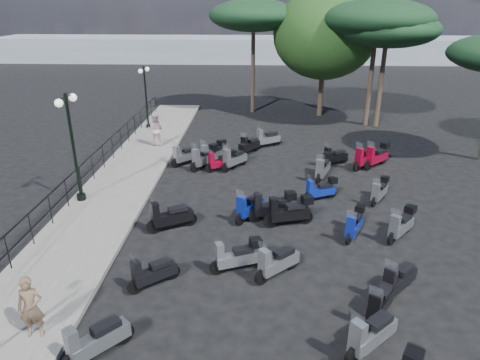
{
  "coord_description": "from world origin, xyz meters",
  "views": [
    {
      "loc": [
        -0.64,
        -13.65,
        7.43
      ],
      "look_at": [
        -1.25,
        1.13,
        1.2
      ],
      "focal_mm": 32.0,
      "sensor_mm": 36.0,
      "label": 1
    }
  ],
  "objects_px": {
    "scooter_27": "(379,191)",
    "scooter_29": "(365,159)",
    "scooter_15": "(273,207)",
    "scooter_17": "(267,139)",
    "scooter_1": "(96,341)",
    "scooter_8": "(249,207)",
    "pine_0": "(378,19)",
    "scooter_5": "(185,156)",
    "pedestrian_far": "(156,130)",
    "scooter_23": "(335,157)",
    "scooter_18": "(371,335)",
    "scooter_20": "(401,225)",
    "scooter_10": "(235,158)",
    "lamp_post_1": "(73,141)",
    "pine_1": "(388,30)",
    "scooter_13": "(398,280)",
    "scooter_9": "(289,212)",
    "scooter_2": "(153,273)",
    "scooter_22": "(323,168)",
    "scooter_21": "(354,224)",
    "scooter_16": "(320,190)",
    "scooter_19": "(380,304)",
    "scooter_7": "(237,256)",
    "pine_2": "(254,16)",
    "broadleaf_tree": "(325,35)",
    "scooter_4": "(221,161)",
    "scooter_30": "(204,158)",
    "scooter_28": "(377,156)",
    "woman": "(31,307)",
    "scooter_3": "(170,217)",
    "scooter_11": "(249,145)",
    "scooter_14": "(277,262)"
  },
  "relations": [
    {
      "from": "scooter_9",
      "to": "pine_0",
      "type": "distance_m",
      "value": 15.92
    },
    {
      "from": "woman",
      "to": "scooter_22",
      "type": "xyz_separation_m",
      "value": [
        8.09,
        10.25,
        -0.41
      ]
    },
    {
      "from": "scooter_27",
      "to": "scooter_28",
      "type": "xyz_separation_m",
      "value": [
        0.87,
        3.93,
        0.09
      ]
    },
    {
      "from": "scooter_21",
      "to": "scooter_16",
      "type": "bearing_deg",
      "value": -47.56
    },
    {
      "from": "scooter_22",
      "to": "lamp_post_1",
      "type": "bearing_deg",
      "value": 38.92
    },
    {
      "from": "lamp_post_1",
      "to": "pine_1",
      "type": "height_order",
      "value": "pine_1"
    },
    {
      "from": "broadleaf_tree",
      "to": "pine_1",
      "type": "height_order",
      "value": "broadleaf_tree"
    },
    {
      "from": "scooter_4",
      "to": "scooter_30",
      "type": "relative_size",
      "value": 0.95
    },
    {
      "from": "scooter_10",
      "to": "scooter_15",
      "type": "relative_size",
      "value": 0.85
    },
    {
      "from": "scooter_11",
      "to": "scooter_29",
      "type": "distance_m",
      "value": 5.86
    },
    {
      "from": "scooter_8",
      "to": "broadleaf_tree",
      "type": "distance_m",
      "value": 17.0
    },
    {
      "from": "scooter_2",
      "to": "scooter_30",
      "type": "bearing_deg",
      "value": -40.81
    },
    {
      "from": "scooter_8",
      "to": "scooter_15",
      "type": "distance_m",
      "value": 0.88
    },
    {
      "from": "woman",
      "to": "scooter_17",
      "type": "distance_m",
      "value": 15.72
    },
    {
      "from": "woman",
      "to": "lamp_post_1",
      "type": "bearing_deg",
      "value": 94.0
    },
    {
      "from": "scooter_23",
      "to": "scooter_8",
      "type": "bearing_deg",
      "value": 113.97
    },
    {
      "from": "scooter_10",
      "to": "pine_2",
      "type": "bearing_deg",
      "value": -55.8
    },
    {
      "from": "pine_0",
      "to": "scooter_5",
      "type": "bearing_deg",
      "value": -143.74
    },
    {
      "from": "pine_2",
      "to": "scooter_2",
      "type": "bearing_deg",
      "value": -96.86
    },
    {
      "from": "scooter_11",
      "to": "scooter_21",
      "type": "distance_m",
      "value": 9.19
    },
    {
      "from": "lamp_post_1",
      "to": "scooter_18",
      "type": "bearing_deg",
      "value": -31.1
    },
    {
      "from": "scooter_15",
      "to": "scooter_17",
      "type": "distance_m",
      "value": 8.42
    },
    {
      "from": "scooter_2",
      "to": "pine_1",
      "type": "bearing_deg",
      "value": -69.92
    },
    {
      "from": "lamp_post_1",
      "to": "scooter_29",
      "type": "distance_m",
      "value": 12.97
    },
    {
      "from": "pedestrian_far",
      "to": "scooter_19",
      "type": "relative_size",
      "value": 1.24
    },
    {
      "from": "scooter_19",
      "to": "scooter_22",
      "type": "distance_m",
      "value": 9.17
    },
    {
      "from": "broadleaf_tree",
      "to": "scooter_18",
      "type": "bearing_deg",
      "value": -94.45
    },
    {
      "from": "scooter_18",
      "to": "scooter_20",
      "type": "bearing_deg",
      "value": -64.48
    },
    {
      "from": "scooter_18",
      "to": "scooter_29",
      "type": "relative_size",
      "value": 1.01
    },
    {
      "from": "scooter_5",
      "to": "scooter_8",
      "type": "bearing_deg",
      "value": 164.03
    },
    {
      "from": "scooter_16",
      "to": "scooter_30",
      "type": "xyz_separation_m",
      "value": [
        -5.05,
        3.34,
        0.08
      ]
    },
    {
      "from": "scooter_7",
      "to": "scooter_27",
      "type": "bearing_deg",
      "value": -68.2
    },
    {
      "from": "scooter_3",
      "to": "scooter_27",
      "type": "height_order",
      "value": "scooter_3"
    },
    {
      "from": "scooter_7",
      "to": "scooter_27",
      "type": "xyz_separation_m",
      "value": [
        5.42,
        4.96,
        -0.04
      ]
    },
    {
      "from": "pedestrian_far",
      "to": "scooter_15",
      "type": "bearing_deg",
      "value": 131.54
    },
    {
      "from": "scooter_29",
      "to": "scooter_13",
      "type": "bearing_deg",
      "value": 129.96
    },
    {
      "from": "scooter_29",
      "to": "scooter_20",
      "type": "bearing_deg",
      "value": 135.19
    },
    {
      "from": "scooter_17",
      "to": "scooter_27",
      "type": "relative_size",
      "value": 1.15
    },
    {
      "from": "scooter_8",
      "to": "scooter_10",
      "type": "height_order",
      "value": "scooter_10"
    },
    {
      "from": "broadleaf_tree",
      "to": "pine_2",
      "type": "relative_size",
      "value": 1.09
    },
    {
      "from": "pedestrian_far",
      "to": "scooter_22",
      "type": "distance_m",
      "value": 9.36
    },
    {
      "from": "scooter_7",
      "to": "scooter_10",
      "type": "height_order",
      "value": "scooter_10"
    },
    {
      "from": "scooter_27",
      "to": "scooter_29",
      "type": "distance_m",
      "value": 3.7
    },
    {
      "from": "woman",
      "to": "scooter_4",
      "type": "bearing_deg",
      "value": 62.92
    },
    {
      "from": "scooter_2",
      "to": "scooter_22",
      "type": "distance_m",
      "value": 9.98
    },
    {
      "from": "scooter_4",
      "to": "pedestrian_far",
      "type": "bearing_deg",
      "value": 20.65
    },
    {
      "from": "pedestrian_far",
      "to": "scooter_14",
      "type": "height_order",
      "value": "pedestrian_far"
    },
    {
      "from": "scooter_10",
      "to": "pine_0",
      "type": "height_order",
      "value": "pine_0"
    },
    {
      "from": "scooter_1",
      "to": "scooter_8",
      "type": "distance_m",
      "value": 7.53
    },
    {
      "from": "scooter_13",
      "to": "scooter_23",
      "type": "distance_m",
      "value": 9.95
    }
  ]
}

